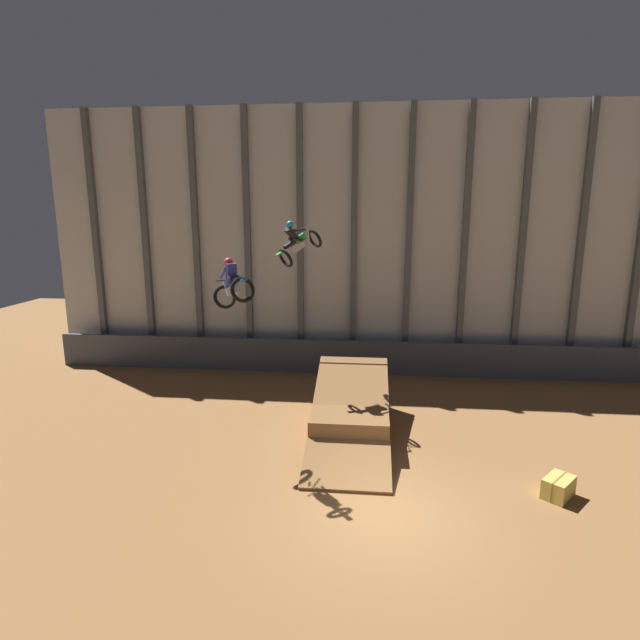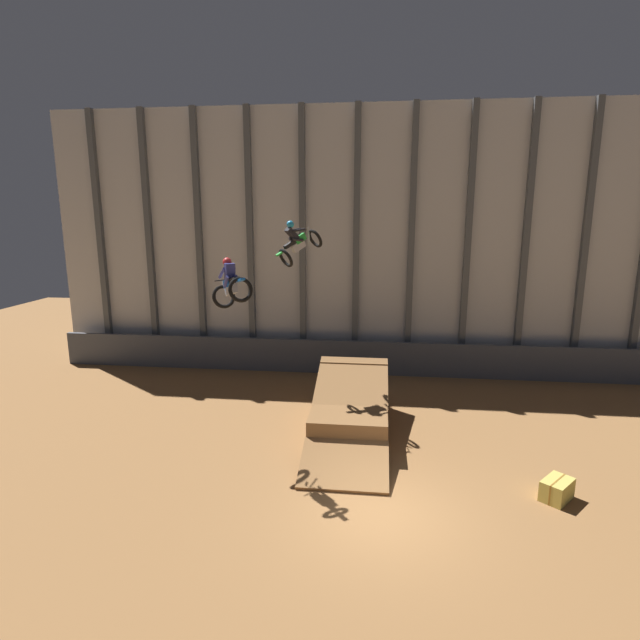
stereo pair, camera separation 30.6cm
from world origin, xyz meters
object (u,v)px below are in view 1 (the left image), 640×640
at_px(rider_bike_right_air, 297,243).
at_px(rider_bike_left_air, 232,286).
at_px(dirt_ramp, 351,410).
at_px(hay_bale_trackside, 558,487).

bearing_deg(rider_bike_right_air, rider_bike_left_air, -61.51).
bearing_deg(dirt_ramp, hay_bale_trackside, -34.11).
xyz_separation_m(rider_bike_left_air, hay_bale_trackside, (9.15, -1.39, -5.13)).
relative_size(rider_bike_right_air, hay_bale_trackside, 1.63).
xyz_separation_m(rider_bike_left_air, rider_bike_right_air, (1.40, 3.65, 1.04)).
xyz_separation_m(rider_bike_right_air, hay_bale_trackside, (7.75, -5.04, -6.18)).
relative_size(dirt_ramp, hay_bale_trackside, 6.01).
distance_m(rider_bike_right_air, hay_bale_trackside, 11.12).
bearing_deg(hay_bale_trackside, rider_bike_left_air, 171.39).
bearing_deg(rider_bike_right_air, hay_bale_trackside, 16.48).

